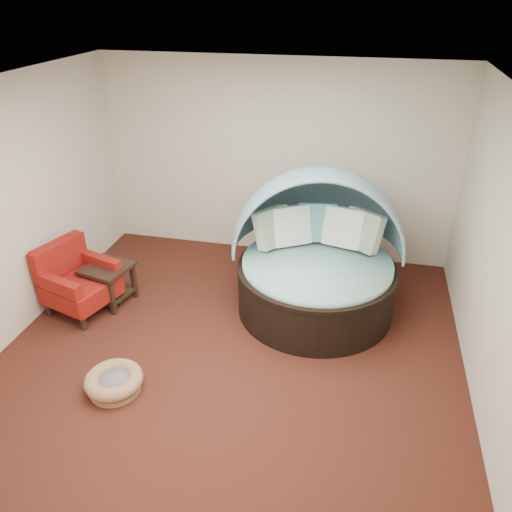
% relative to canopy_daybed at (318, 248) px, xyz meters
% --- Properties ---
extents(floor, '(5.00, 5.00, 0.00)m').
position_rel_canopy_daybed_xyz_m(floor, '(-0.78, -1.14, -0.81)').
color(floor, '#411B12').
rests_on(floor, ground).
extents(wall_back, '(5.00, 0.00, 5.00)m').
position_rel_canopy_daybed_xyz_m(wall_back, '(-0.78, 1.36, 0.59)').
color(wall_back, beige).
rests_on(wall_back, floor).
extents(wall_front, '(5.00, 0.00, 5.00)m').
position_rel_canopy_daybed_xyz_m(wall_front, '(-0.78, -3.64, 0.59)').
color(wall_front, beige).
rests_on(wall_front, floor).
extents(wall_left, '(0.00, 5.00, 5.00)m').
position_rel_canopy_daybed_xyz_m(wall_left, '(-3.28, -1.14, 0.59)').
color(wall_left, beige).
rests_on(wall_left, floor).
extents(wall_right, '(0.00, 5.00, 5.00)m').
position_rel_canopy_daybed_xyz_m(wall_right, '(1.72, -1.14, 0.59)').
color(wall_right, beige).
rests_on(wall_right, floor).
extents(ceiling, '(5.00, 5.00, 0.00)m').
position_rel_canopy_daybed_xyz_m(ceiling, '(-0.78, -1.14, 1.99)').
color(ceiling, white).
rests_on(ceiling, wall_back).
extents(canopy_daybed, '(2.24, 2.19, 1.76)m').
position_rel_canopy_daybed_xyz_m(canopy_daybed, '(0.00, 0.00, 0.00)').
color(canopy_daybed, black).
rests_on(canopy_daybed, floor).
extents(pet_basket, '(0.69, 0.69, 0.20)m').
position_rel_canopy_daybed_xyz_m(pet_basket, '(-1.76, -1.97, -0.71)').
color(pet_basket, olive).
rests_on(pet_basket, floor).
extents(red_armchair, '(0.94, 0.94, 0.88)m').
position_rel_canopy_daybed_xyz_m(red_armchair, '(-2.84, -0.74, -0.41)').
color(red_armchair, black).
rests_on(red_armchair, floor).
extents(side_table, '(0.64, 0.64, 0.52)m').
position_rel_canopy_daybed_xyz_m(side_table, '(-2.55, -0.51, -0.48)').
color(side_table, black).
rests_on(side_table, floor).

